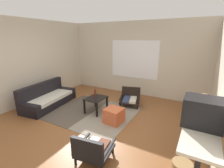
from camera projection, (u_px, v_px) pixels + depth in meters
The scene contains 14 objects.
ground_plane at pixel (86, 129), 3.91m from camera, with size 7.80×7.80×0.00m, color brown.
far_wall_with_window at pixel (135, 59), 6.11m from camera, with size 5.60×0.13×2.70m.
side_wall_left at pixel (21, 63), 5.04m from camera, with size 0.12×6.60×2.70m, color beige.
area_rug at pixel (93, 113), 4.74m from camera, with size 2.32×2.04×0.01m.
couch at pixel (48, 99), 5.22m from camera, with size 0.99×1.91×0.73m.
coffee_table at pixel (96, 101), 4.72m from camera, with size 0.50×0.62×0.44m.
armchair_by_window at pixel (130, 98), 5.27m from camera, with size 0.76×0.78×0.54m.
armchair_striped_foreground at pixel (93, 149), 2.81m from camera, with size 0.65×0.66×0.56m.
ottoman_orange at pixel (114, 116), 4.16m from camera, with size 0.43×0.43×0.38m, color #BC5633.
console_shelf at pixel (200, 127), 2.43m from camera, with size 0.45×1.73×0.92m.
crt_television at pixel (203, 112), 2.25m from camera, with size 0.52×0.40×0.40m.
clay_vase at pixel (203, 105), 2.72m from camera, with size 0.25×0.25×0.30m.
glass_bottle at pixel (95, 94), 4.73m from camera, with size 0.06×0.06×0.25m.
wicker_basket at pixel (182, 168), 2.58m from camera, with size 0.32×0.32×0.22m, color #9E7A4C.
Camera 1 is at (2.25, -2.71, 2.11)m, focal length 26.05 mm.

